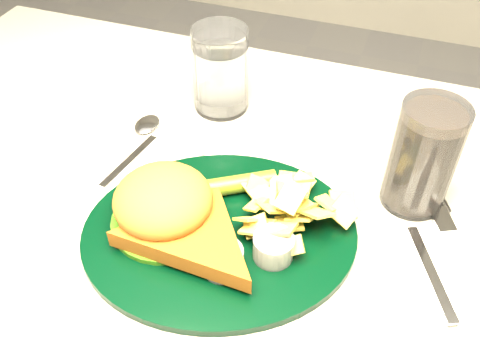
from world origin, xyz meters
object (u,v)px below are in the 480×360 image
object	(u,v)px
fork_napkin	(432,265)
water_glass	(220,70)
table	(220,348)
cola_glass	(423,157)
dinner_plate	(219,215)

from	to	relation	value
fork_napkin	water_glass	bearing A→B (deg)	122.37
table	fork_napkin	bearing A→B (deg)	-2.29
table	fork_napkin	world-z (taller)	fork_napkin
water_glass	table	bearing A→B (deg)	-72.05
table	cola_glass	size ratio (longest dim) A/B	8.06
cola_glass	fork_napkin	size ratio (longest dim) A/B	0.84
dinner_plate	fork_napkin	size ratio (longest dim) A/B	1.90
table	cola_glass	world-z (taller)	cola_glass
dinner_plate	fork_napkin	world-z (taller)	dinner_plate
table	fork_napkin	xyz separation A→B (m)	(0.28, -0.01, 0.38)
table	fork_napkin	size ratio (longest dim) A/B	6.74
dinner_plate	cola_glass	bearing A→B (deg)	11.31
fork_napkin	table	bearing A→B (deg)	152.45
water_glass	dinner_plate	bearing A→B (deg)	-69.44
table	cola_glass	xyz separation A→B (m)	(0.24, 0.10, 0.45)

